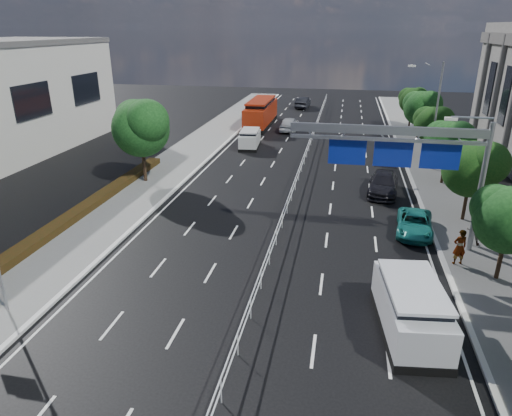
# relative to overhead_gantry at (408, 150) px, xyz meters

# --- Properties ---
(ground) EXTENTS (160.00, 160.00, 0.00)m
(ground) POSITION_rel_overhead_gantry_xyz_m (-6.74, -10.05, -5.61)
(ground) COLOR black
(ground) RESTS_ON ground
(kerb_near) EXTENTS (0.25, 140.00, 0.15)m
(kerb_near) POSITION_rel_overhead_gantry_xyz_m (-15.74, -10.05, -5.54)
(kerb_near) COLOR silver
(kerb_near) RESTS_ON ground
(kerb_far) EXTENTS (0.25, 140.00, 0.15)m
(kerb_far) POSITION_rel_overhead_gantry_xyz_m (2.26, -10.05, -5.54)
(kerb_far) COLOR silver
(kerb_far) RESTS_ON ground
(median_fence) EXTENTS (0.05, 85.00, 1.02)m
(median_fence) POSITION_rel_overhead_gantry_xyz_m (-6.74, 12.45, -5.08)
(median_fence) COLOR silver
(median_fence) RESTS_ON ground
(hedge_near) EXTENTS (1.00, 36.00, 0.44)m
(hedge_near) POSITION_rel_overhead_gantry_xyz_m (-20.04, -5.05, -5.25)
(hedge_near) COLOR black
(hedge_near) RESTS_ON sidewalk_near
(overhead_gantry) EXTENTS (10.24, 0.38, 7.45)m
(overhead_gantry) POSITION_rel_overhead_gantry_xyz_m (0.00, 0.00, 0.00)
(overhead_gantry) COLOR gray
(overhead_gantry) RESTS_ON ground
(streetlight_far) EXTENTS (2.78, 2.40, 9.00)m
(streetlight_far) POSITION_rel_overhead_gantry_xyz_m (3.76, 15.95, -0.40)
(streetlight_far) COLOR gray
(streetlight_far) RESTS_ON ground
(near_tree_back) EXTENTS (4.84, 4.51, 6.69)m
(near_tree_back) POSITION_rel_overhead_gantry_xyz_m (-18.68, 7.92, -1.00)
(near_tree_back) COLOR black
(near_tree_back) RESTS_ON ground
(far_tree_c) EXTENTS (3.52, 3.28, 4.94)m
(far_tree_c) POSITION_rel_overhead_gantry_xyz_m (4.50, -3.07, -2.18)
(far_tree_c) COLOR black
(far_tree_c) RESTS_ON ground
(far_tree_d) EXTENTS (3.85, 3.59, 5.34)m
(far_tree_d) POSITION_rel_overhead_gantry_xyz_m (4.51, 4.42, -1.92)
(far_tree_d) COLOR black
(far_tree_d) RESTS_ON ground
(far_tree_e) EXTENTS (3.63, 3.38, 5.13)m
(far_tree_e) POSITION_rel_overhead_gantry_xyz_m (4.51, 11.93, -2.05)
(far_tree_e) COLOR black
(far_tree_e) RESTS_ON ground
(far_tree_f) EXTENTS (3.52, 3.28, 5.02)m
(far_tree_f) POSITION_rel_overhead_gantry_xyz_m (4.50, 19.43, -2.12)
(far_tree_f) COLOR black
(far_tree_f) RESTS_ON ground
(far_tree_g) EXTENTS (3.96, 3.69, 5.45)m
(far_tree_g) POSITION_rel_overhead_gantry_xyz_m (4.51, 26.92, -1.85)
(far_tree_g) COLOR black
(far_tree_g) RESTS_ON ground
(far_tree_h) EXTENTS (3.41, 3.18, 4.91)m
(far_tree_h) POSITION_rel_overhead_gantry_xyz_m (4.50, 34.43, -2.18)
(far_tree_h) COLOR black
(far_tree_h) RESTS_ON ground
(white_minivan) EXTENTS (2.16, 4.38, 1.85)m
(white_minivan) POSITION_rel_overhead_gantry_xyz_m (-12.84, 20.62, -4.70)
(white_minivan) COLOR black
(white_minivan) RESTS_ON ground
(red_bus) EXTENTS (2.59, 10.82, 3.23)m
(red_bus) POSITION_rel_overhead_gantry_xyz_m (-13.81, 32.01, -3.92)
(red_bus) COLOR black
(red_bus) RESTS_ON ground
(near_car_silver) EXTENTS (2.10, 4.86, 1.63)m
(near_car_silver) POSITION_rel_overhead_gantry_xyz_m (-9.87, 29.47, -4.79)
(near_car_silver) COLOR #B2B5BA
(near_car_silver) RESTS_ON ground
(near_car_dark) EXTENTS (2.03, 5.04, 1.63)m
(near_car_dark) POSITION_rel_overhead_gantry_xyz_m (-9.94, 46.51, -4.79)
(near_car_dark) COLOR black
(near_car_dark) RESTS_ON ground
(silver_minivan) EXTENTS (2.85, 5.52, 2.20)m
(silver_minivan) POSITION_rel_overhead_gantry_xyz_m (-0.24, -8.05, -4.52)
(silver_minivan) COLOR black
(silver_minivan) RESTS_ON ground
(parked_car_teal) EXTENTS (2.50, 4.60, 1.22)m
(parked_car_teal) POSITION_rel_overhead_gantry_xyz_m (1.17, 1.95, -4.99)
(parked_car_teal) COLOR #176B65
(parked_car_teal) RESTS_ON ground
(parked_car_dark) EXTENTS (2.64, 5.30, 1.48)m
(parked_car_dark) POSITION_rel_overhead_gantry_xyz_m (-0.24, 8.95, -4.87)
(parked_car_dark) COLOR black
(parked_car_dark) RESTS_ON ground
(pedestrian_a) EXTENTS (0.81, 0.64, 1.94)m
(pedestrian_a) POSITION_rel_overhead_gantry_xyz_m (2.86, -1.89, -4.50)
(pedestrian_a) COLOR gray
(pedestrian_a) RESTS_ON sidewalk_far
(pedestrian_b) EXTENTS (0.91, 0.77, 1.66)m
(pedestrian_b) POSITION_rel_overhead_gantry_xyz_m (4.17, 0.76, -4.64)
(pedestrian_b) COLOR gray
(pedestrian_b) RESTS_ON sidewalk_far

